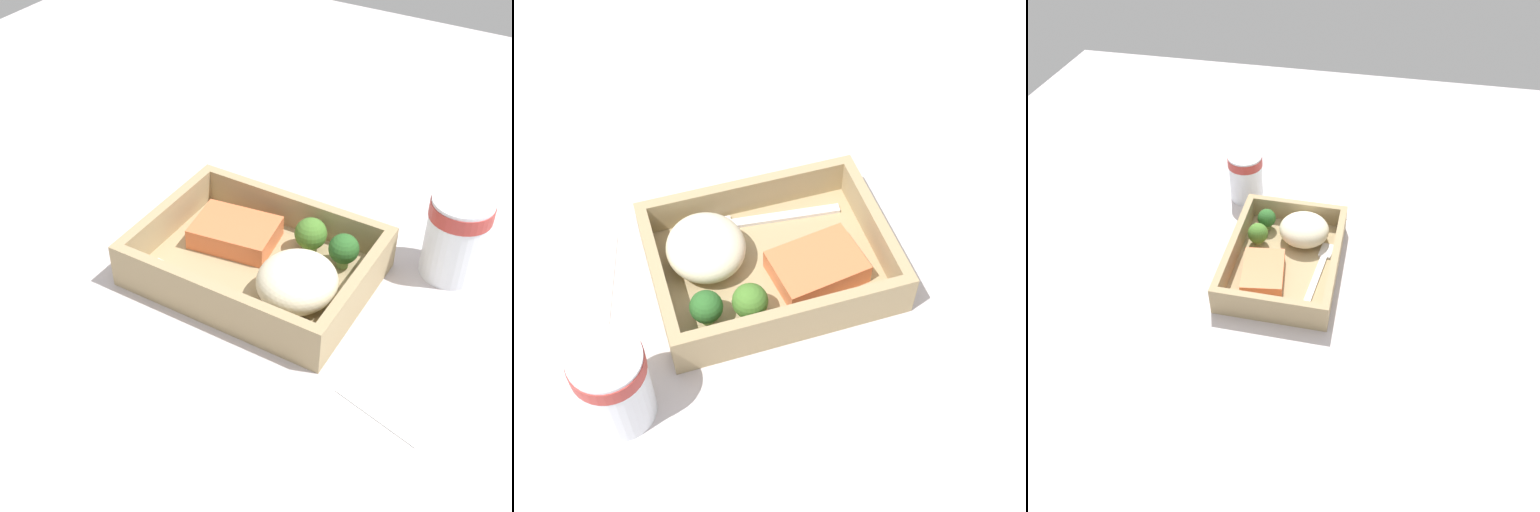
% 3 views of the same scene
% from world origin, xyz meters
% --- Properties ---
extents(ground_plane, '(1.60, 1.60, 0.02)m').
position_xyz_m(ground_plane, '(0.00, 0.00, -0.01)').
color(ground_plane, beige).
extents(takeout_tray, '(0.25, 0.19, 0.01)m').
position_xyz_m(takeout_tray, '(0.00, 0.00, 0.01)').
color(takeout_tray, tan).
rests_on(takeout_tray, ground_plane).
extents(tray_rim, '(0.25, 0.19, 0.04)m').
position_xyz_m(tray_rim, '(0.00, 0.00, 0.03)').
color(tray_rim, tan).
rests_on(tray_rim, takeout_tray).
extents(salmon_fillet, '(0.10, 0.08, 0.02)m').
position_xyz_m(salmon_fillet, '(-0.04, 0.03, 0.02)').
color(salmon_fillet, '#E97142').
rests_on(salmon_fillet, takeout_tray).
extents(mashed_potatoes, '(0.08, 0.09, 0.05)m').
position_xyz_m(mashed_potatoes, '(0.06, -0.02, 0.04)').
color(mashed_potatoes, '#EFE4C1').
rests_on(mashed_potatoes, takeout_tray).
extents(broccoli_floret_1, '(0.03, 0.03, 0.04)m').
position_xyz_m(broccoli_floret_1, '(0.08, 0.05, 0.04)').
color(broccoli_floret_1, '#75A353').
rests_on(broccoli_floret_1, takeout_tray).
extents(broccoli_floret_2, '(0.04, 0.04, 0.04)m').
position_xyz_m(broccoli_floret_2, '(0.04, 0.06, 0.04)').
color(broccoli_floret_2, '#7E9A50').
rests_on(broccoli_floret_2, takeout_tray).
extents(fork, '(0.16, 0.03, 0.00)m').
position_xyz_m(fork, '(-0.01, -0.06, 0.01)').
color(fork, silver).
rests_on(fork, takeout_tray).
extents(paper_cup, '(0.07, 0.07, 0.10)m').
position_xyz_m(paper_cup, '(0.18, 0.11, 0.05)').
color(paper_cup, white).
rests_on(paper_cup, ground_plane).
extents(receipt_slip, '(0.12, 0.17, 0.00)m').
position_xyz_m(receipt_slip, '(0.21, -0.04, 0.00)').
color(receipt_slip, white).
rests_on(receipt_slip, ground_plane).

